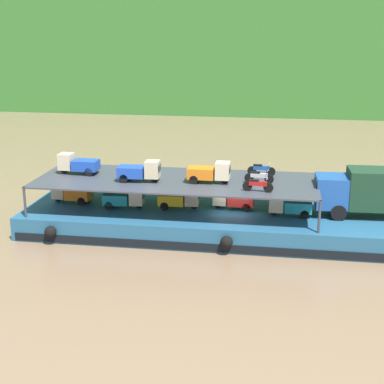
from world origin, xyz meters
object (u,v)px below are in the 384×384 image
covered_lorry (374,191)px  mini_truck_lower_mid (180,198)px  cargo_barge (233,222)px  motorcycle_upper_port (258,185)px  mini_truck_upper_fore (210,172)px  motorcycle_upper_centre (259,177)px  mini_truck_upper_stern (78,164)px  mini_truck_lower_aft (125,198)px  mini_truck_lower_stern (71,193)px  mini_truck_lower_fore (233,199)px  mini_truck_upper_mid (140,171)px  mini_truck_lower_bow (289,205)px  motorcycle_upper_stbd (261,169)px

covered_lorry → mini_truck_lower_mid: covered_lorry is taller
cargo_barge → covered_lorry: 9.21m
mini_truck_lower_mid → motorcycle_upper_port: 5.91m
mini_truck_upper_fore → motorcycle_upper_centre: (3.13, 0.38, -0.26)m
mini_truck_upper_stern → motorcycle_upper_centre: (12.36, -0.52, -0.26)m
mini_truck_lower_aft → motorcycle_upper_centre: (8.87, 0.39, 1.74)m
mini_truck_lower_stern → mini_truck_lower_fore: size_ratio=1.01×
motorcycle_upper_centre → mini_truck_upper_mid: bearing=-174.2°
covered_lorry → motorcycle_upper_centre: size_ratio=4.17×
mini_truck_lower_bow → mini_truck_upper_mid: 9.90m
motorcycle_upper_port → mini_truck_lower_mid: bearing=157.8°
mini_truck_lower_stern → mini_truck_lower_bow: bearing=-2.2°
mini_truck_lower_stern → mini_truck_lower_aft: size_ratio=1.00×
cargo_barge → mini_truck_upper_fore: 3.78m
mini_truck_lower_mid → mini_truck_upper_stern: bearing=176.6°
mini_truck_lower_aft → mini_truck_lower_bow: 10.89m
mini_truck_lower_fore → mini_truck_upper_fore: (-1.43, -0.98, 2.00)m
mini_truck_lower_aft → mini_truck_upper_mid: size_ratio=1.01×
motorcycle_upper_stbd → motorcycle_upper_centre: bearing=-91.6°
mini_truck_upper_stern → mini_truck_upper_mid: (4.69, -1.30, 0.00)m
covered_lorry → mini_truck_upper_mid: mini_truck_upper_mid is taller
mini_truck_upper_mid → mini_truck_lower_stern: bearing=168.5°
mini_truck_lower_aft → motorcycle_upper_stbd: (8.93, 2.43, 1.74)m
mini_truck_lower_fore → mini_truck_upper_mid: bearing=-167.0°
mini_truck_upper_stern → motorcycle_upper_port: (12.39, -2.56, -0.26)m
motorcycle_upper_port → motorcycle_upper_stbd: (0.03, 4.08, 0.00)m
mini_truck_upper_fore → mini_truck_upper_mid: bearing=-175.0°
cargo_barge → mini_truck_lower_stern: (-11.26, 0.31, 1.44)m
covered_lorry → mini_truck_upper_mid: bearing=-175.7°
mini_truck_lower_fore → mini_truck_upper_stern: 10.84m
mini_truck_lower_aft → mini_truck_lower_bow: bearing=0.5°
covered_lorry → mini_truck_lower_bow: 5.37m
mini_truck_lower_aft → mini_truck_lower_mid: bearing=7.5°
mini_truck_lower_mid → mini_truck_lower_bow: bearing=-3.0°
mini_truck_lower_aft → mini_truck_upper_mid: mini_truck_upper_mid is taller
motorcycle_upper_port → mini_truck_lower_aft: bearing=169.5°
mini_truck_lower_mid → mini_truck_lower_bow: (7.22, -0.38, 0.00)m
mini_truck_lower_mid → mini_truck_lower_aft: bearing=-172.5°
covered_lorry → motorcycle_upper_stbd: covered_lorry is taller
cargo_barge → mini_truck_upper_mid: bearing=-172.9°
mini_truck_lower_mid → mini_truck_upper_fore: (2.07, -0.48, 2.00)m
mini_truck_upper_fore → motorcycle_upper_stbd: (3.19, 2.42, -0.26)m
cargo_barge → mini_truck_lower_fore: (-0.09, 0.63, 1.44)m
mini_truck_lower_bow → motorcycle_upper_centre: size_ratio=1.45×
mini_truck_lower_bow → mini_truck_upper_stern: size_ratio=1.00×
mini_truck_lower_fore → motorcycle_upper_stbd: (1.76, 1.44, 1.74)m
covered_lorry → mini_truck_upper_stern: size_ratio=2.86×
covered_lorry → mini_truck_lower_mid: size_ratio=2.84×
cargo_barge → mini_truck_upper_stern: 11.30m
mini_truck_upper_mid → mini_truck_upper_fore: 4.55m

